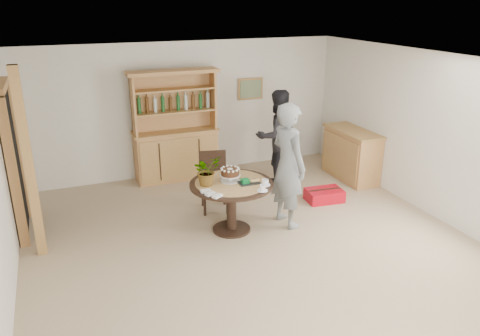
% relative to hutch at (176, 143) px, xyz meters
% --- Properties ---
extents(ground, '(7.00, 7.00, 0.00)m').
position_rel_hutch_xyz_m(ground, '(0.30, -3.24, -0.69)').
color(ground, tan).
rests_on(ground, ground).
extents(room_shell, '(6.04, 7.04, 2.52)m').
position_rel_hutch_xyz_m(room_shell, '(0.30, -3.23, 1.05)').
color(room_shell, white).
rests_on(room_shell, ground).
extents(doorway, '(0.13, 1.10, 2.18)m').
position_rel_hutch_xyz_m(doorway, '(-2.63, -1.24, 0.42)').
color(doorway, black).
rests_on(doorway, ground).
extents(pine_post, '(0.12, 0.12, 2.50)m').
position_rel_hutch_xyz_m(pine_post, '(-2.40, -2.04, 0.56)').
color(pine_post, tan).
rests_on(pine_post, ground).
extents(hutch, '(1.62, 0.54, 2.04)m').
position_rel_hutch_xyz_m(hutch, '(0.00, 0.00, 0.00)').
color(hutch, tan).
rests_on(hutch, ground).
extents(sideboard, '(0.54, 1.26, 0.94)m').
position_rel_hutch_xyz_m(sideboard, '(3.04, -1.24, -0.22)').
color(sideboard, tan).
rests_on(sideboard, ground).
extents(dining_table, '(1.20, 1.20, 0.76)m').
position_rel_hutch_xyz_m(dining_table, '(0.20, -2.38, -0.08)').
color(dining_table, black).
rests_on(dining_table, ground).
extents(dining_chair, '(0.50, 0.50, 0.95)m').
position_rel_hutch_xyz_m(dining_chair, '(0.21, -1.55, -0.15)').
color(dining_chair, black).
rests_on(dining_chair, ground).
extents(birthday_cake, '(0.30, 0.30, 0.20)m').
position_rel_hutch_xyz_m(birthday_cake, '(0.20, -2.33, 0.19)').
color(birthday_cake, white).
rests_on(birthday_cake, dining_table).
extents(flower_vase, '(0.47, 0.44, 0.42)m').
position_rel_hutch_xyz_m(flower_vase, '(-0.15, -2.33, 0.28)').
color(flower_vase, '#3F7233').
rests_on(flower_vase, dining_table).
extents(gift_tray, '(0.30, 0.20, 0.08)m').
position_rel_hutch_xyz_m(gift_tray, '(0.41, -2.50, 0.10)').
color(gift_tray, black).
rests_on(gift_tray, dining_table).
extents(coffee_cup_a, '(0.15, 0.15, 0.09)m').
position_rel_hutch_xyz_m(coffee_cup_a, '(0.60, -2.66, 0.11)').
color(coffee_cup_a, white).
rests_on(coffee_cup_a, dining_table).
extents(coffee_cup_b, '(0.15, 0.15, 0.08)m').
position_rel_hutch_xyz_m(coffee_cup_b, '(0.48, -2.83, 0.11)').
color(coffee_cup_b, white).
rests_on(coffee_cup_b, dining_table).
extents(napkins, '(0.24, 0.33, 0.03)m').
position_rel_hutch_xyz_m(napkins, '(-0.21, -2.69, 0.09)').
color(napkins, white).
rests_on(napkins, dining_table).
extents(teen_boy, '(0.54, 0.74, 1.87)m').
position_rel_hutch_xyz_m(teen_boy, '(1.05, -2.48, 0.25)').
color(teen_boy, slate).
rests_on(teen_boy, ground).
extents(adult_person, '(0.86, 0.68, 1.71)m').
position_rel_hutch_xyz_m(adult_person, '(1.69, -0.81, 0.16)').
color(adult_person, black).
rests_on(adult_person, ground).
extents(red_suitcase, '(0.64, 0.46, 0.21)m').
position_rel_hutch_xyz_m(red_suitcase, '(2.02, -1.98, -0.59)').
color(red_suitcase, red).
rests_on(red_suitcase, ground).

